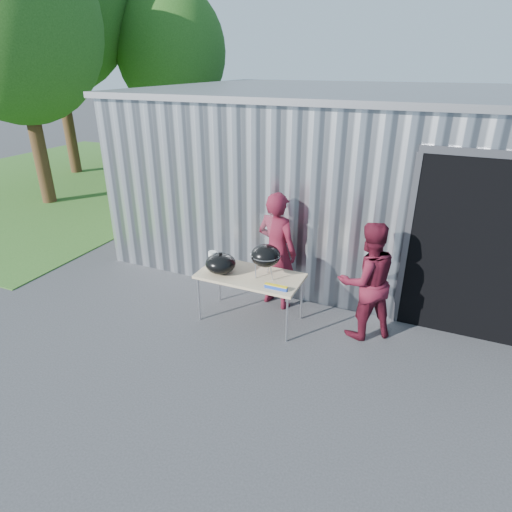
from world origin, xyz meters
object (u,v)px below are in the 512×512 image
at_px(folding_table, 250,277).
at_px(person_bystander, 367,281).
at_px(person_cook, 277,251).
at_px(kettle_grill, 266,250).

relative_size(folding_table, person_bystander, 0.89).
relative_size(folding_table, person_cook, 0.81).
relative_size(folding_table, kettle_grill, 1.61).
xyz_separation_m(folding_table, person_cook, (0.18, 0.59, 0.21)).
xyz_separation_m(person_cook, person_bystander, (1.42, -0.29, -0.08)).
height_order(kettle_grill, person_bystander, person_bystander).
height_order(folding_table, person_cook, person_cook).
bearing_deg(kettle_grill, person_cook, 94.93).
bearing_deg(folding_table, kettle_grill, 6.83).
xyz_separation_m(kettle_grill, person_cook, (-0.05, 0.56, -0.25)).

